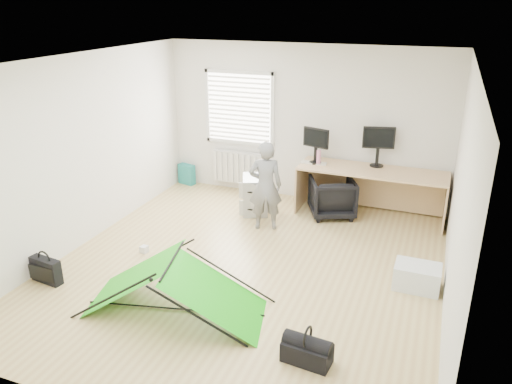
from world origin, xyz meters
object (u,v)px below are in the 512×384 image
(thermos, at_px, (319,157))
(kite, at_px, (174,286))
(laptop_bag, at_px, (46,270))
(monitor_left, at_px, (316,150))
(filing_cabinet, at_px, (255,195))
(office_chair, at_px, (332,197))
(storage_crate, at_px, (417,277))
(person, at_px, (265,186))
(duffel_bag, at_px, (307,353))
(desk, at_px, (370,193))
(monitor_right, at_px, (378,152))

(thermos, distance_m, kite, 3.61)
(thermos, height_order, laptop_bag, thermos)
(monitor_left, distance_m, kite, 3.67)
(thermos, bearing_deg, filing_cabinet, -153.09)
(office_chair, distance_m, storage_crate, 2.36)
(monitor_left, height_order, person, person)
(laptop_bag, height_order, duffel_bag, laptop_bag)
(desk, relative_size, storage_crate, 4.27)
(desk, distance_m, kite, 3.88)
(filing_cabinet, height_order, person, person)
(filing_cabinet, bearing_deg, duffel_bag, -83.22)
(office_chair, xyz_separation_m, kite, (-1.08, -3.32, -0.00))
(monitor_right, bearing_deg, kite, -127.76)
(monitor_right, relative_size, thermos, 2.06)
(desk, xyz_separation_m, person, (-1.45, -1.04, 0.30))
(filing_cabinet, distance_m, storage_crate, 3.11)
(storage_crate, bearing_deg, kite, -149.92)
(duffel_bag, bearing_deg, monitor_left, 109.87)
(person, bearing_deg, monitor_left, -136.77)
(filing_cabinet, xyz_separation_m, office_chair, (1.23, 0.33, 0.01))
(office_chair, bearing_deg, filing_cabinet, -9.35)
(filing_cabinet, relative_size, person, 0.44)
(desk, height_order, monitor_right, monitor_right)
(desk, distance_m, monitor_left, 1.14)
(desk, relative_size, person, 1.68)
(person, height_order, storage_crate, person)
(monitor_left, xyz_separation_m, kite, (-0.72, -3.53, -0.70))
(monitor_left, relative_size, storage_crate, 0.83)
(person, height_order, laptop_bag, person)
(thermos, bearing_deg, monitor_right, 15.89)
(laptop_bag, distance_m, duffel_bag, 3.50)
(filing_cabinet, bearing_deg, storage_crate, -50.77)
(desk, xyz_separation_m, thermos, (-0.88, -0.04, 0.53))
(person, distance_m, laptop_bag, 3.28)
(monitor_left, relative_size, duffel_bag, 0.95)
(thermos, xyz_separation_m, kite, (-0.79, -3.47, -0.60))
(filing_cabinet, relative_size, storage_crate, 1.13)
(office_chair, relative_size, kite, 0.34)
(thermos, xyz_separation_m, duffel_bag, (0.87, -3.78, -0.82))
(monitor_right, distance_m, laptop_bag, 5.23)
(desk, xyz_separation_m, office_chair, (-0.59, -0.19, -0.08))
(office_chair, relative_size, duffel_bag, 1.47)
(monitor_right, distance_m, thermos, 0.96)
(desk, height_order, monitor_left, monitor_left)
(filing_cabinet, relative_size, office_chair, 0.87)
(filing_cabinet, xyz_separation_m, person, (0.37, -0.52, 0.39))
(thermos, distance_m, storage_crate, 2.77)
(filing_cabinet, relative_size, kite, 0.30)
(monitor_left, relative_size, person, 0.33)
(filing_cabinet, xyz_separation_m, duffel_bag, (1.81, -3.30, -0.21))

